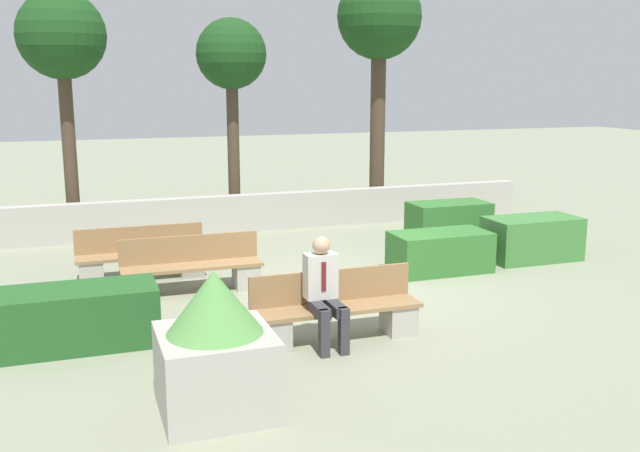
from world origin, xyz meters
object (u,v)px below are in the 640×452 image
Objects in this scene: bench_left_side at (142,260)px; bench_right_side at (192,271)px; bench_front at (337,314)px; suitcase at (216,327)px; planter_corner_left at (216,347)px; person_seated_man at (324,288)px; tree_center_left at (231,60)px; tree_leftmost at (62,40)px; tree_center_right at (379,24)px.

bench_left_side is 0.97× the size of bench_right_side.
suitcase reaches higher than bench_front.
bench_left_side is 1.44× the size of planter_corner_left.
person_seated_man reaches higher than bench_right_side.
bench_left_side and bench_right_side have the same top height.
planter_corner_left is at bearing -104.16° from bench_right_side.
planter_corner_left is at bearing -103.56° from tree_center_left.
bench_right_side is 2.94m from person_seated_man.
tree_leftmost is 3.39m from tree_center_left.
tree_leftmost is (-1.62, 4.83, 3.53)m from bench_right_side.
bench_front is at bearing -68.16° from tree_leftmost.
tree_center_right is at bearing 2.20° from tree_center_left.
tree_leftmost is at bearing 111.84° from bench_front.
tree_center_right reaches higher than suitcase.
tree_center_left is 3.57m from tree_center_right.
tree_center_right is at bearing 63.19° from bench_front.
suitcase reaches higher than bench_left_side.
bench_front is 0.38× the size of tree_center_right.
tree_center_left is at bearing 57.25° from bench_left_side.
bench_right_side is 6.20m from tree_leftmost.
person_seated_man reaches higher than suitcase.
person_seated_man is at bearing -8.47° from suitcase.
tree_center_left reaches higher than bench_right_side.
tree_leftmost is (-1.49, 7.33, 3.54)m from suitcase.
bench_front is 2.50× the size of suitcase.
tree_center_left is at bearing 62.44° from bench_right_side.
bench_front is 9.51m from tree_center_right.
planter_corner_left reaches higher than bench_front.
tree_center_left is at bearing 85.33° from person_seated_man.
person_seated_man is 8.22m from tree_center_left.
person_seated_man is 0.24× the size of tree_center_right.
tree_center_left is (1.88, 7.51, 3.21)m from suitcase.
suitcase is (-0.13, -2.51, -0.01)m from bench_right_side.
tree_leftmost is 0.88× the size of tree_center_right.
suitcase is at bearing -104.05° from tree_center_left.
tree_center_right is (3.89, 7.69, 4.03)m from bench_front.
person_seated_man is 8.60m from tree_leftmost.
person_seated_man is at bearing -117.63° from tree_center_right.
bench_front is 1.00× the size of bench_right_side.
person_seated_man is 0.94× the size of planter_corner_left.
person_seated_man is (1.77, -3.64, 0.39)m from bench_left_side.
tree_center_right reaches higher than person_seated_man.
tree_leftmost is at bearing 101.96° from bench_left_side.
bench_right_side is 8.36m from tree_center_right.
suitcase is (0.29, 1.47, -0.33)m from planter_corner_left.
bench_right_side is 1.50× the size of planter_corner_left.
bench_front and bench_left_side have the same top height.
bench_left_side is 4.94m from planter_corner_left.
tree_center_right is at bearing 2.60° from tree_leftmost.
tree_center_right reaches higher than tree_center_left.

